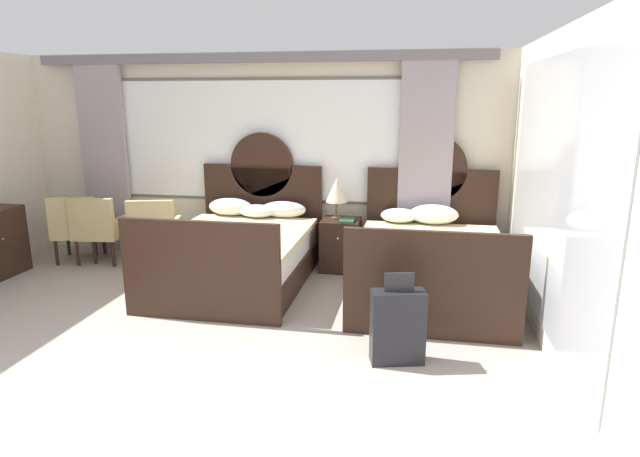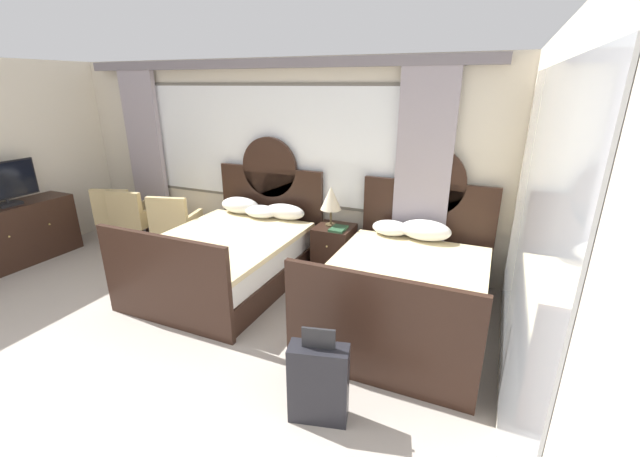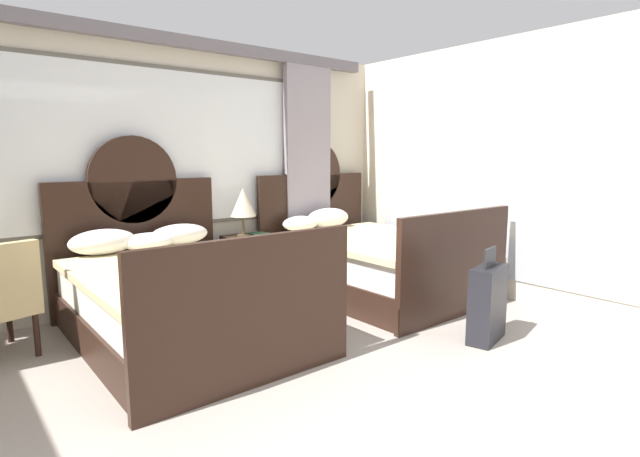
{
  "view_description": "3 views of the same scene",
  "coord_description": "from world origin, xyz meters",
  "px_view_note": "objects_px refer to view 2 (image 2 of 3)",
  "views": [
    {
      "loc": [
        2.11,
        -2.59,
        2.13
      ],
      "look_at": [
        1.16,
        2.45,
        0.87
      ],
      "focal_mm": 29.97,
      "sensor_mm": 36.0,
      "label": 1
    },
    {
      "loc": [
        2.97,
        -0.72,
        2.38
      ],
      "look_at": [
        1.47,
        2.7,
        1.05
      ],
      "focal_mm": 22.88,
      "sensor_mm": 36.0,
      "label": 2
    },
    {
      "loc": [
        -1.49,
        -0.62,
        1.51
      ],
      "look_at": [
        1.29,
        2.81,
        0.84
      ],
      "focal_mm": 27.38,
      "sensor_mm": 36.0,
      "label": 3
    }
  ],
  "objects_px": {
    "nightstand_between_beds": "(334,250)",
    "armchair_by_window_right": "(119,212)",
    "armchair_by_window_centre": "(134,215)",
    "suitcase_on_floor": "(319,383)",
    "table_lamp_on_nightstand": "(331,199)",
    "bed_near_window": "(231,253)",
    "bed_near_mirror": "(406,287)",
    "armchair_by_window_left": "(175,222)",
    "tv_flatscreen": "(3,184)",
    "book_on_nightstand": "(338,229)"
  },
  "relations": [
    {
      "from": "armchair_by_window_centre",
      "to": "nightstand_between_beds",
      "type": "bearing_deg",
      "value": 5.32
    },
    {
      "from": "armchair_by_window_left",
      "to": "tv_flatscreen",
      "type": "bearing_deg",
      "value": -146.39
    },
    {
      "from": "bed_near_window",
      "to": "nightstand_between_beds",
      "type": "xyz_separation_m",
      "value": [
        1.1,
        0.72,
        -0.05
      ]
    },
    {
      "from": "nightstand_between_beds",
      "to": "table_lamp_on_nightstand",
      "type": "bearing_deg",
      "value": 159.81
    },
    {
      "from": "bed_near_window",
      "to": "armchair_by_window_right",
      "type": "bearing_deg",
      "value": 169.9
    },
    {
      "from": "nightstand_between_beds",
      "to": "armchair_by_window_right",
      "type": "relative_size",
      "value": 0.73
    },
    {
      "from": "bed_near_mirror",
      "to": "nightstand_between_beds",
      "type": "bearing_deg",
      "value": 146.48
    },
    {
      "from": "bed_near_mirror",
      "to": "tv_flatscreen",
      "type": "relative_size",
      "value": 2.57
    },
    {
      "from": "nightstand_between_beds",
      "to": "armchair_by_window_right",
      "type": "xyz_separation_m",
      "value": [
        -3.49,
        -0.29,
        0.16
      ]
    },
    {
      "from": "nightstand_between_beds",
      "to": "armchair_by_window_centre",
      "type": "height_order",
      "value": "armchair_by_window_centre"
    },
    {
      "from": "bed_near_window",
      "to": "nightstand_between_beds",
      "type": "height_order",
      "value": "bed_near_window"
    },
    {
      "from": "bed_near_mirror",
      "to": "book_on_nightstand",
      "type": "height_order",
      "value": "bed_near_mirror"
    },
    {
      "from": "bed_near_window",
      "to": "book_on_nightstand",
      "type": "height_order",
      "value": "bed_near_window"
    },
    {
      "from": "armchair_by_window_centre",
      "to": "suitcase_on_floor",
      "type": "distance_m",
      "value": 4.49
    },
    {
      "from": "bed_near_mirror",
      "to": "armchair_by_window_right",
      "type": "xyz_separation_m",
      "value": [
        -4.58,
        0.43,
        0.12
      ]
    },
    {
      "from": "book_on_nightstand",
      "to": "tv_flatscreen",
      "type": "bearing_deg",
      "value": -162.15
    },
    {
      "from": "tv_flatscreen",
      "to": "armchair_by_window_centre",
      "type": "relative_size",
      "value": 0.96
    },
    {
      "from": "table_lamp_on_nightstand",
      "to": "nightstand_between_beds",
      "type": "bearing_deg",
      "value": -20.19
    },
    {
      "from": "bed_near_window",
      "to": "tv_flatscreen",
      "type": "bearing_deg",
      "value": -166.34
    },
    {
      "from": "bed_near_window",
      "to": "armchair_by_window_centre",
      "type": "height_order",
      "value": "bed_near_window"
    },
    {
      "from": "bed_near_mirror",
      "to": "armchair_by_window_right",
      "type": "distance_m",
      "value": 4.6
    },
    {
      "from": "bed_near_window",
      "to": "table_lamp_on_nightstand",
      "type": "height_order",
      "value": "bed_near_window"
    },
    {
      "from": "table_lamp_on_nightstand",
      "to": "suitcase_on_floor",
      "type": "distance_m",
      "value": 2.63
    },
    {
      "from": "nightstand_between_beds",
      "to": "armchair_by_window_left",
      "type": "xyz_separation_m",
      "value": [
        -2.38,
        -0.29,
        0.16
      ]
    },
    {
      "from": "table_lamp_on_nightstand",
      "to": "armchair_by_window_centre",
      "type": "distance_m",
      "value": 3.16
    },
    {
      "from": "table_lamp_on_nightstand",
      "to": "book_on_nightstand",
      "type": "relative_size",
      "value": 1.99
    },
    {
      "from": "bed_near_mirror",
      "to": "armchair_by_window_centre",
      "type": "distance_m",
      "value": 4.28
    },
    {
      "from": "armchair_by_window_left",
      "to": "armchair_by_window_right",
      "type": "height_order",
      "value": "same"
    },
    {
      "from": "book_on_nightstand",
      "to": "bed_near_mirror",
      "type": "bearing_deg",
      "value": -32.11
    },
    {
      "from": "table_lamp_on_nightstand",
      "to": "tv_flatscreen",
      "type": "distance_m",
      "value": 4.32
    },
    {
      "from": "armchair_by_window_left",
      "to": "armchair_by_window_centre",
      "type": "height_order",
      "value": "same"
    },
    {
      "from": "tv_flatscreen",
      "to": "armchair_by_window_left",
      "type": "bearing_deg",
      "value": 33.61
    },
    {
      "from": "bed_near_window",
      "to": "book_on_nightstand",
      "type": "distance_m",
      "value": 1.37
    },
    {
      "from": "bed_near_mirror",
      "to": "armchair_by_window_left",
      "type": "height_order",
      "value": "bed_near_mirror"
    },
    {
      "from": "bed_near_mirror",
      "to": "bed_near_window",
      "type": "bearing_deg",
      "value": 179.77
    },
    {
      "from": "table_lamp_on_nightstand",
      "to": "armchair_by_window_right",
      "type": "height_order",
      "value": "table_lamp_on_nightstand"
    },
    {
      "from": "book_on_nightstand",
      "to": "armchair_by_window_centre",
      "type": "bearing_deg",
      "value": -176.49
    },
    {
      "from": "table_lamp_on_nightstand",
      "to": "armchair_by_window_left",
      "type": "distance_m",
      "value": 2.39
    },
    {
      "from": "bed_near_mirror",
      "to": "suitcase_on_floor",
      "type": "height_order",
      "value": "bed_near_mirror"
    },
    {
      "from": "bed_near_window",
      "to": "nightstand_between_beds",
      "type": "distance_m",
      "value": 1.31
    },
    {
      "from": "book_on_nightstand",
      "to": "suitcase_on_floor",
      "type": "distance_m",
      "value": 2.4
    },
    {
      "from": "book_on_nightstand",
      "to": "suitcase_on_floor",
      "type": "xyz_separation_m",
      "value": [
        0.73,
        -2.26,
        -0.35
      ]
    },
    {
      "from": "armchair_by_window_centre",
      "to": "suitcase_on_floor",
      "type": "bearing_deg",
      "value": -27.37
    },
    {
      "from": "bed_near_mirror",
      "to": "book_on_nightstand",
      "type": "distance_m",
      "value": 1.22
    },
    {
      "from": "armchair_by_window_right",
      "to": "table_lamp_on_nightstand",
      "type": "bearing_deg",
      "value": 5.23
    },
    {
      "from": "table_lamp_on_nightstand",
      "to": "armchair_by_window_left",
      "type": "relative_size",
      "value": 0.58
    },
    {
      "from": "table_lamp_on_nightstand",
      "to": "armchair_by_window_centre",
      "type": "bearing_deg",
      "value": -174.17
    },
    {
      "from": "armchair_by_window_right",
      "to": "book_on_nightstand",
      "type": "bearing_deg",
      "value": 3.14
    },
    {
      "from": "table_lamp_on_nightstand",
      "to": "tv_flatscreen",
      "type": "xyz_separation_m",
      "value": [
        -4.06,
        -1.47,
        0.12
      ]
    },
    {
      "from": "nightstand_between_beds",
      "to": "table_lamp_on_nightstand",
      "type": "distance_m",
      "value": 0.69
    }
  ]
}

